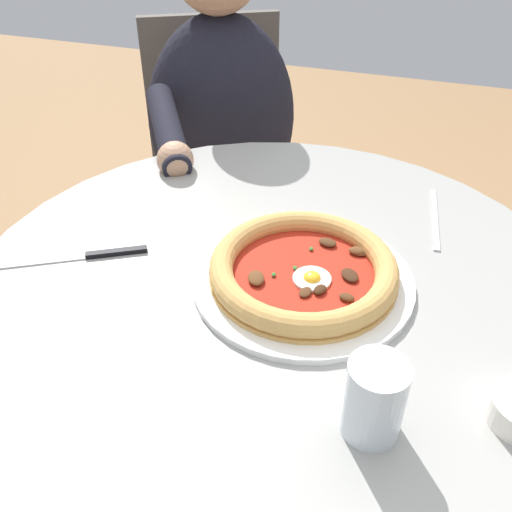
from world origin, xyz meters
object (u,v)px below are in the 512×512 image
pizza_on_plate (303,272)px  water_glass (373,403)px  cafe_chair_diner (218,158)px  fork_utensil (435,218)px  diner_person (224,194)px  steak_knife (94,255)px  dining_table (273,354)px

pizza_on_plate → water_glass: (0.22, 0.13, 0.02)m
water_glass → cafe_chair_diner: size_ratio=0.11×
pizza_on_plate → water_glass: water_glass is taller
water_glass → fork_utensil: water_glass is taller
pizza_on_plate → cafe_chair_diner: (-0.71, -0.41, -0.24)m
pizza_on_plate → fork_utensil: bearing=143.0°
diner_person → water_glass: bearing=30.5°
diner_person → steak_knife: bearing=2.3°
dining_table → steak_knife: (0.02, -0.28, 0.15)m
steak_knife → diner_person: 0.67m
fork_utensil → cafe_chair_diner: 0.79m
steak_knife → diner_person: (-0.62, -0.02, -0.25)m
cafe_chair_diner → diner_person: bearing=26.3°
steak_knife → diner_person: diner_person is taller
water_glass → cafe_chair_diner: 1.10m
water_glass → fork_utensil: 0.45m
fork_utensil → dining_table: bearing=-40.9°
pizza_on_plate → diner_person: bearing=-149.5°
dining_table → cafe_chair_diner: (-0.73, -0.37, -0.07)m
dining_table → steak_knife: 0.32m
pizza_on_plate → steak_knife: (0.04, -0.32, -0.02)m
steak_knife → fork_utensil: 0.55m
water_glass → steak_knife: water_glass is taller
dining_table → pizza_on_plate: pizza_on_plate is taller
pizza_on_plate → cafe_chair_diner: cafe_chair_diner is taller
steak_knife → cafe_chair_diner: (-0.75, -0.09, -0.22)m
water_glass → diner_person: diner_person is taller
diner_person → cafe_chair_diner: size_ratio=1.28×
fork_utensil → diner_person: size_ratio=0.16×
dining_table → fork_utensil: fork_utensil is taller
fork_utensil → cafe_chair_diner: bearing=-130.2°
fork_utensil → cafe_chair_diner: cafe_chair_diner is taller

